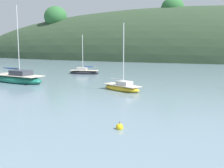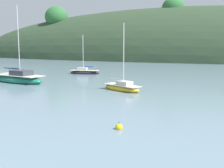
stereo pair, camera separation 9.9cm
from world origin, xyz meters
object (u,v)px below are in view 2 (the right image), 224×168
sailboat_orange_cutter (122,87)px  sailboat_black_sloop (18,79)px  mooring_buoy_outer (119,127)px  sailboat_red_portside (85,72)px

sailboat_orange_cutter → sailboat_black_sloop: 14.48m
sailboat_black_sloop → mooring_buoy_outer: size_ratio=18.37×
sailboat_red_portside → mooring_buoy_outer: sailboat_red_portside is taller
mooring_buoy_outer → sailboat_black_sloop: bearing=141.5°
sailboat_red_portside → sailboat_black_sloop: sailboat_black_sloop is taller
sailboat_red_portside → sailboat_black_sloop: 12.50m
sailboat_red_portside → sailboat_black_sloop: (-3.76, -11.92, 0.15)m
sailboat_black_sloop → mooring_buoy_outer: 23.49m
mooring_buoy_outer → sailboat_red_portside: bearing=118.8°
sailboat_red_portside → sailboat_black_sloop: bearing=-107.5°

